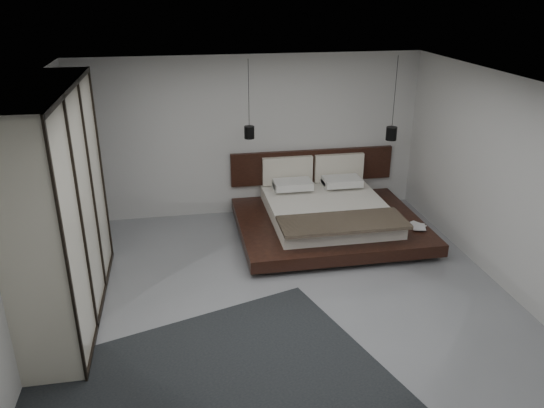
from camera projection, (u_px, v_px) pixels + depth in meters
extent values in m
plane|color=gray|center=(284.00, 298.00, 7.04)|extent=(6.00, 6.00, 0.00)
plane|color=white|center=(287.00, 86.00, 5.97)|extent=(6.00, 6.00, 0.00)
plane|color=beige|center=(251.00, 137.00, 9.23)|extent=(6.00, 0.00, 6.00)
plane|color=beige|center=(370.00, 356.00, 3.78)|extent=(6.00, 0.00, 6.00)
plane|color=beige|center=(27.00, 218.00, 6.01)|extent=(0.00, 6.00, 6.00)
plane|color=beige|center=(508.00, 185.00, 7.00)|extent=(0.00, 6.00, 6.00)
cube|color=black|center=(69.00, 161.00, 8.28)|extent=(0.05, 0.90, 2.60)
cube|color=black|center=(329.00, 232.00, 8.80)|extent=(2.34, 1.91, 0.08)
cube|color=black|center=(329.00, 225.00, 8.75)|extent=(2.97, 2.44, 0.19)
cube|color=silver|center=(328.00, 210.00, 8.79)|extent=(1.91, 2.12, 0.23)
cube|color=black|center=(343.00, 222.00, 7.98)|extent=(1.93, 0.74, 0.05)
cube|color=silver|center=(291.00, 185.00, 9.39)|extent=(0.66, 0.42, 0.13)
cube|color=silver|center=(339.00, 182.00, 9.54)|extent=(0.66, 0.42, 0.13)
cube|color=silver|center=(293.00, 184.00, 9.23)|extent=(0.66, 0.42, 0.13)
cube|color=silver|center=(342.00, 181.00, 9.38)|extent=(0.66, 0.42, 0.13)
cube|color=black|center=(312.00, 166.00, 9.60)|extent=(2.97, 0.08, 0.60)
cube|color=beige|center=(288.00, 171.00, 9.45)|extent=(0.90, 0.10, 0.50)
cube|color=beige|center=(339.00, 168.00, 9.61)|extent=(0.90, 0.10, 0.50)
imported|color=#99724C|center=(413.00, 227.00, 8.42)|extent=(0.30, 0.33, 0.02)
imported|color=#99724C|center=(413.00, 226.00, 8.38)|extent=(0.28, 0.32, 0.02)
cylinder|color=black|center=(249.00, 93.00, 8.32)|extent=(0.01, 0.01, 1.06)
cylinder|color=black|center=(249.00, 132.00, 8.56)|extent=(0.17, 0.17, 0.20)
cylinder|color=#FFE0B2|center=(249.00, 138.00, 8.60)|extent=(0.12, 0.12, 0.01)
cylinder|color=black|center=(395.00, 92.00, 8.75)|extent=(0.01, 0.01, 1.18)
cylinder|color=black|center=(391.00, 133.00, 9.02)|extent=(0.18, 0.18, 0.23)
cylinder|color=#FFE0B2|center=(391.00, 139.00, 9.05)|extent=(0.14, 0.14, 0.01)
cube|color=silver|center=(58.00, 207.00, 6.25)|extent=(0.66, 2.84, 2.84)
cube|color=black|center=(71.00, 88.00, 5.78)|extent=(0.03, 2.84, 0.06)
cube|color=black|center=(102.00, 304.00, 6.84)|extent=(0.03, 2.84, 0.06)
cube|color=black|center=(67.00, 262.00, 5.02)|extent=(0.03, 0.05, 2.84)
cube|color=black|center=(82.00, 221.00, 5.88)|extent=(0.03, 0.05, 2.84)
cube|color=black|center=(93.00, 191.00, 6.74)|extent=(0.03, 0.05, 2.84)
cube|color=black|center=(101.00, 168.00, 7.60)|extent=(0.03, 0.05, 2.84)
cube|color=black|center=(201.00, 400.00, 5.30)|extent=(4.51, 3.79, 0.02)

